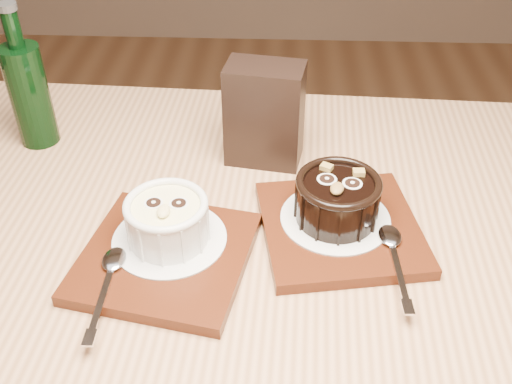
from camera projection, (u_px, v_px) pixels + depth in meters
table at (243, 318)px, 0.72m from camera, size 1.23×0.85×0.75m
tray_left at (165, 257)px, 0.67m from camera, size 0.21×0.21×0.01m
doily_left at (170, 239)px, 0.68m from camera, size 0.13×0.13×0.00m
ramekin_white at (167, 219)px, 0.66m from camera, size 0.09×0.09×0.06m
spoon_left at (106, 283)px, 0.62m from camera, size 0.03×0.13×0.01m
tray_right at (340, 228)px, 0.71m from camera, size 0.21×0.21×0.01m
doily_right at (335, 218)px, 0.71m from camera, size 0.13×0.13×0.00m
ramekin_dark at (337, 197)px, 0.69m from camera, size 0.10×0.10×0.06m
spoon_right at (395, 257)px, 0.65m from camera, size 0.03×0.13×0.01m
condiment_stand at (264, 114)px, 0.79m from camera, size 0.11×0.08×0.14m
green_bottle at (29, 92)px, 0.82m from camera, size 0.05×0.05×0.20m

